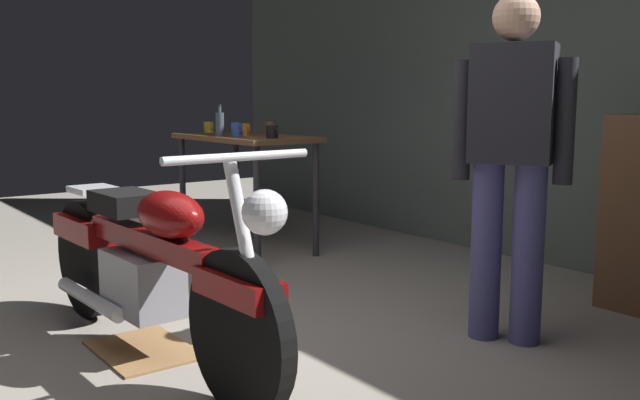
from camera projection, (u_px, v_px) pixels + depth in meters
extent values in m
plane|color=gray|center=(206.00, 345.00, 3.35)|extent=(12.00, 12.00, 0.00)
cube|color=#56605B|center=(562.00, 45.00, 4.79)|extent=(8.00, 0.12, 3.10)
cube|color=brown|center=(245.00, 138.00, 5.44)|extent=(1.30, 0.64, 0.04)
cylinder|color=#2D2D33|center=(183.00, 189.00, 5.81)|extent=(0.05, 0.05, 0.86)
cylinder|color=#2D2D33|center=(257.00, 206.00, 4.88)|extent=(0.05, 0.05, 0.86)
cylinder|color=#2D2D33|center=(236.00, 184.00, 6.12)|extent=(0.05, 0.05, 0.86)
cylinder|color=#2D2D33|center=(316.00, 200.00, 5.19)|extent=(0.05, 0.05, 0.86)
cylinder|color=black|center=(239.00, 333.00, 2.58)|extent=(0.64, 0.09, 0.64)
cylinder|color=black|center=(85.00, 259.00, 3.76)|extent=(0.64, 0.09, 0.64)
cube|color=maroon|center=(238.00, 287.00, 2.55)|extent=(0.45, 0.16, 0.10)
cube|color=maroon|center=(87.00, 228.00, 3.70)|extent=(0.53, 0.20, 0.12)
cube|color=gray|center=(142.00, 282.00, 3.21)|extent=(0.45, 0.26, 0.28)
cube|color=maroon|center=(150.00, 242.00, 3.10)|extent=(1.10, 0.14, 0.10)
ellipsoid|color=maroon|center=(170.00, 214.00, 2.92)|extent=(0.45, 0.24, 0.20)
cube|color=black|center=(126.00, 202.00, 3.27)|extent=(0.37, 0.25, 0.10)
cube|color=silver|center=(93.00, 189.00, 3.57)|extent=(0.25, 0.21, 0.03)
cylinder|color=silver|center=(246.00, 249.00, 2.48)|extent=(0.27, 0.06, 0.68)
cylinder|color=silver|center=(239.00, 157.00, 2.47)|extent=(0.06, 0.60, 0.03)
sphere|color=silver|center=(265.00, 212.00, 2.37)|extent=(0.16, 0.16, 0.16)
cylinder|color=silver|center=(90.00, 299.00, 3.37)|extent=(0.70, 0.10, 0.07)
cylinder|color=#4A4A84|center=(528.00, 255.00, 3.33)|extent=(0.15, 0.15, 0.88)
cylinder|color=#4A4A84|center=(486.00, 251.00, 3.41)|extent=(0.15, 0.15, 0.88)
cube|color=#26262D|center=(513.00, 104.00, 3.27)|extent=(0.44, 0.37, 0.56)
cylinder|color=#26262D|center=(565.00, 122.00, 3.18)|extent=(0.09, 0.09, 0.58)
cylinder|color=#26262D|center=(462.00, 120.00, 3.38)|extent=(0.09, 0.09, 0.58)
sphere|color=tan|center=(516.00, 17.00, 3.21)|extent=(0.22, 0.22, 0.22)
cube|color=olive|center=(143.00, 350.00, 3.28)|extent=(0.56, 0.40, 0.01)
cube|color=gray|center=(150.00, 234.00, 5.21)|extent=(0.44, 0.32, 0.34)
cylinder|color=orange|center=(245.00, 129.00, 5.36)|extent=(0.08, 0.08, 0.09)
torus|color=orange|center=(248.00, 129.00, 5.32)|extent=(0.05, 0.01, 0.05)
cylinder|color=#2D51AD|center=(237.00, 130.00, 5.17)|extent=(0.08, 0.08, 0.11)
torus|color=#2D51AD|center=(240.00, 129.00, 5.14)|extent=(0.06, 0.01, 0.06)
cylinder|color=black|center=(272.00, 132.00, 4.97)|extent=(0.08, 0.08, 0.09)
torus|color=black|center=(276.00, 132.00, 4.93)|extent=(0.05, 0.01, 0.05)
cylinder|color=brown|center=(269.00, 128.00, 5.58)|extent=(0.08, 0.08, 0.10)
torus|color=brown|center=(272.00, 127.00, 5.54)|extent=(0.06, 0.01, 0.06)
cylinder|color=yellow|center=(209.00, 127.00, 5.84)|extent=(0.08, 0.08, 0.09)
torus|color=yellow|center=(211.00, 127.00, 5.81)|extent=(0.05, 0.01, 0.05)
cylinder|color=#3F4C59|center=(220.00, 125.00, 5.22)|extent=(0.06, 0.06, 0.18)
cylinder|color=#3F4C59|center=(219.00, 109.00, 5.21)|extent=(0.03, 0.03, 0.05)
cylinder|color=black|center=(219.00, 105.00, 5.20)|extent=(0.03, 0.03, 0.01)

